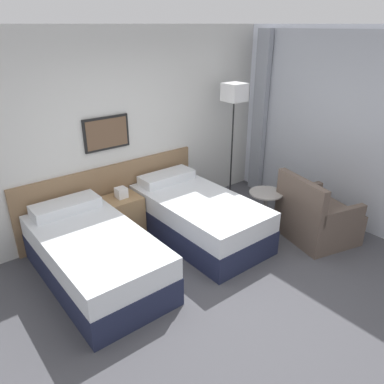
% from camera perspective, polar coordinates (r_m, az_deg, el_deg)
% --- Properties ---
extents(ground_plane, '(16.00, 16.00, 0.00)m').
position_cam_1_polar(ground_plane, '(4.28, 5.99, -14.98)').
color(ground_plane, '#47474C').
extents(wall_headboard, '(10.00, 0.10, 2.70)m').
position_cam_1_polar(wall_headboard, '(5.27, -10.56, 8.45)').
color(wall_headboard, silver).
rests_on(wall_headboard, ground_plane).
extents(wall_window, '(0.21, 4.67, 2.70)m').
position_cam_1_polar(wall_window, '(5.53, 25.84, 7.59)').
color(wall_window, white).
rests_on(wall_window, ground_plane).
extents(bed_near_door, '(1.02, 1.94, 0.72)m').
position_cam_1_polar(bed_near_door, '(4.43, -14.62, -9.39)').
color(bed_near_door, '#1E233D').
rests_on(bed_near_door, ground_plane).
extents(bed_near_window, '(1.02, 1.94, 0.72)m').
position_cam_1_polar(bed_near_window, '(5.11, 0.91, -3.72)').
color(bed_near_window, '#1E233D').
rests_on(bed_near_window, ground_plane).
extents(nightstand, '(0.48, 0.42, 0.69)m').
position_cam_1_polar(nightstand, '(5.27, -10.44, -3.45)').
color(nightstand, '#9E7A51').
rests_on(nightstand, ground_plane).
extents(floor_lamp, '(0.30, 0.30, 1.91)m').
position_cam_1_polar(floor_lamp, '(5.79, 6.44, 13.85)').
color(floor_lamp, black).
rests_on(floor_lamp, ground_plane).
extents(side_table, '(0.47, 0.47, 0.58)m').
position_cam_1_polar(side_table, '(5.33, 11.11, -1.72)').
color(side_table, gray).
rests_on(side_table, ground_plane).
extents(armchair, '(1.01, 1.06, 0.92)m').
position_cam_1_polar(armchair, '(5.35, 18.37, -3.90)').
color(armchair, brown).
rests_on(armchair, ground_plane).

